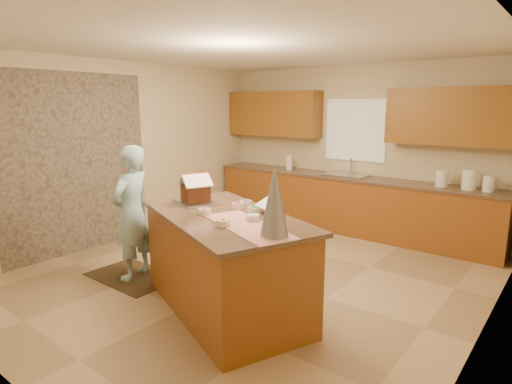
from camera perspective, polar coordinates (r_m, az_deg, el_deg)
floor at (r=5.33m, az=-0.50°, el=-11.08°), size 5.50×5.50×0.00m
ceiling at (r=4.96m, az=-0.55°, el=19.09°), size 5.50×5.50×0.00m
wall_back at (r=7.30m, az=13.20°, el=5.75°), size 5.50×5.50×0.00m
wall_left at (r=6.81m, az=-17.23°, el=5.14°), size 5.50×5.50×0.00m
wall_right at (r=3.94m, az=29.14°, el=-0.16°), size 5.50×5.50×0.00m
stone_accent at (r=6.38m, az=-22.98°, el=3.44°), size 0.00×2.50×2.50m
window_curtain at (r=7.25m, az=13.20°, el=8.09°), size 1.05×0.03×1.00m
back_counter_base at (r=7.18m, az=11.84°, el=-1.65°), size 4.80×0.60×0.88m
back_counter_top at (r=7.09m, az=11.99°, el=1.97°), size 4.85×0.63×0.04m
upper_cabinet_left at (r=7.90m, az=2.43°, el=10.46°), size 1.85×0.35×0.80m
upper_cabinet_right at (r=6.58m, az=25.16°, el=9.18°), size 1.85×0.35×0.80m
sink at (r=7.09m, az=11.99°, el=1.89°), size 0.70×0.45×0.12m
faucet at (r=7.23m, az=12.68°, el=3.40°), size 0.03×0.03×0.28m
island_base at (r=4.35m, az=-4.26°, el=-9.69°), size 2.18×1.64×0.96m
island_top at (r=4.19m, az=-4.36°, el=-3.30°), size 2.29×1.75×0.04m
table_runner at (r=3.76m, az=-1.16°, el=-4.60°), size 1.15×0.77×0.01m
baking_tray at (r=4.69m, az=-8.10°, el=-1.32°), size 0.60×0.53×0.03m
cookbook at (r=4.21m, az=1.65°, el=-1.52°), size 0.29×0.26×0.10m
tinsel_tree at (r=3.42m, az=2.50°, el=-1.17°), size 0.31×0.31×0.60m
rug at (r=5.49m, az=-16.18°, el=-10.79°), size 1.08×0.71×0.01m
boy at (r=5.20m, az=-16.35°, el=-2.72°), size 0.52×0.66×1.60m
canister_a at (r=6.56m, az=23.72°, el=1.69°), size 0.17×0.17×0.23m
canister_b at (r=6.48m, az=26.76°, el=1.51°), size 0.19×0.19×0.28m
canister_c at (r=6.44m, az=28.82°, el=0.97°), size 0.15×0.15×0.21m
paper_towel at (r=7.62m, az=4.48°, el=3.97°), size 0.12×0.12×0.26m
gingerbread_house at (r=4.67m, az=-8.15°, el=0.21°), size 0.39×0.39×0.31m
candy_bowls at (r=4.17m, az=-2.62°, el=-2.63°), size 0.65×0.85×0.06m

